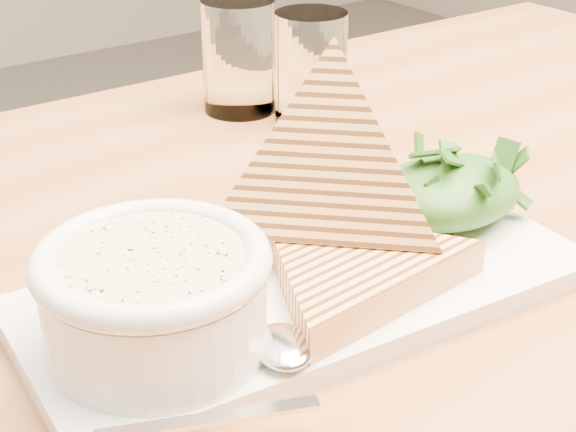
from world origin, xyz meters
TOP-DOWN VIEW (x-y plane):
  - table_top at (-0.11, 0.07)m, footprint 1.22×0.82m
  - table_leg_br at (0.44, 0.42)m, footprint 0.06×0.06m
  - platter at (-0.22, 0.04)m, footprint 0.36×0.19m
  - soup_bowl at (-0.33, 0.03)m, footprint 0.12×0.12m
  - soup at (-0.33, 0.03)m, footprint 0.10×0.10m
  - bowl_rim at (-0.33, 0.03)m, footprint 0.13×0.13m
  - sandwich_flat at (-0.20, 0.01)m, footprint 0.19×0.19m
  - sandwich_lean at (-0.19, 0.05)m, footprint 0.24×0.24m
  - salad_base at (-0.09, 0.04)m, footprint 0.11×0.09m
  - arugula_pile at (-0.09, 0.04)m, footprint 0.11×0.10m
  - spoon_bowl at (-0.28, -0.02)m, footprint 0.05×0.05m
  - spoon_handle at (-0.34, -0.04)m, footprint 0.10×0.05m
  - glass_near at (-0.06, 0.34)m, footprint 0.07×0.07m
  - glass_far at (-0.03, 0.28)m, footprint 0.07×0.07m

SIDE VIEW (x-z plane):
  - table_leg_br at x=0.44m, z-range 0.00..0.72m
  - table_top at x=-0.11m, z-range 0.72..0.76m
  - platter at x=-0.22m, z-range 0.76..0.77m
  - spoon_handle at x=-0.34m, z-range 0.78..0.78m
  - spoon_bowl at x=-0.28m, z-range 0.77..0.79m
  - sandwich_flat at x=-0.20m, z-range 0.77..0.80m
  - salad_base at x=-0.09m, z-range 0.77..0.82m
  - soup_bowl at x=-0.33m, z-range 0.77..0.82m
  - arugula_pile at x=-0.09m, z-range 0.77..0.83m
  - glass_far at x=-0.03m, z-range 0.76..0.86m
  - glass_near at x=-0.06m, z-range 0.76..0.86m
  - soup at x=-0.33m, z-range 0.82..0.83m
  - bowl_rim at x=-0.33m, z-range 0.82..0.84m
  - sandwich_lean at x=-0.19m, z-range 0.73..0.93m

